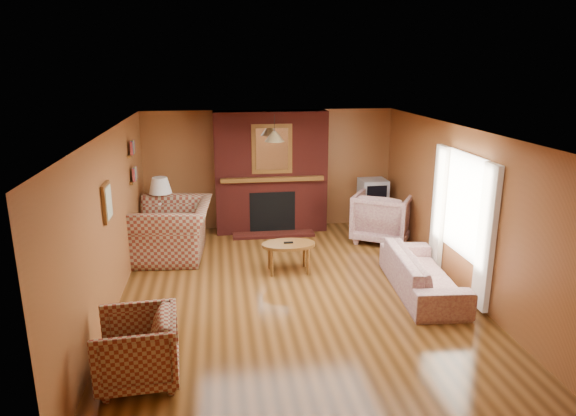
{
  "coord_description": "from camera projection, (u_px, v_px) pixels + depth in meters",
  "views": [
    {
      "loc": [
        -1.03,
        -6.93,
        3.26
      ],
      "look_at": [
        0.01,
        0.6,
        1.13
      ],
      "focal_mm": 32.0,
      "sensor_mm": 36.0,
      "label": 1
    }
  ],
  "objects": [
    {
      "name": "wall_back",
      "position": [
        270.0,
        170.0,
        10.4
      ],
      "size": [
        6.5,
        0.0,
        6.5
      ],
      "primitive_type": "plane",
      "rotation": [
        1.57,
        0.0,
        0.0
      ],
      "color": "#97592E",
      "rests_on": "floor"
    },
    {
      "name": "plaid_loveseat",
      "position": [
        173.0,
        230.0,
        8.94
      ],
      "size": [
        1.4,
        1.57,
        0.96
      ],
      "primitive_type": "imported",
      "rotation": [
        0.0,
        0.0,
        -1.64
      ],
      "color": "maroon",
      "rests_on": "floor"
    },
    {
      "name": "wall_right",
      "position": [
        459.0,
        208.0,
        7.63
      ],
      "size": [
        0.0,
        6.5,
        6.5
      ],
      "primitive_type": "plane",
      "rotation": [
        1.57,
        0.0,
        -1.57
      ],
      "color": "#97592E",
      "rests_on": "floor"
    },
    {
      "name": "coffee_table",
      "position": [
        288.0,
        247.0,
        8.26
      ],
      "size": [
        0.87,
        0.54,
        0.51
      ],
      "color": "brown",
      "rests_on": "floor"
    },
    {
      "name": "floral_armchair",
      "position": [
        383.0,
        217.0,
        9.73
      ],
      "size": [
        1.41,
        1.42,
        0.95
      ],
      "primitive_type": "imported",
      "rotation": [
        0.0,
        0.0,
        2.59
      ],
      "color": "beige",
      "rests_on": "floor"
    },
    {
      "name": "floor",
      "position": [
        293.0,
        292.0,
        7.63
      ],
      "size": [
        6.5,
        6.5,
        0.0
      ],
      "primitive_type": "plane",
      "color": "#482A0F",
      "rests_on": "ground"
    },
    {
      "name": "bookshelf",
      "position": [
        134.0,
        162.0,
        8.67
      ],
      "size": [
        0.09,
        0.55,
        0.71
      ],
      "color": "brown",
      "rests_on": "wall_left"
    },
    {
      "name": "floral_sofa",
      "position": [
        422.0,
        273.0,
        7.56
      ],
      "size": [
        0.95,
        2.09,
        0.59
      ],
      "primitive_type": "imported",
      "rotation": [
        0.0,
        0.0,
        1.5
      ],
      "color": "beige",
      "rests_on": "floor"
    },
    {
      "name": "botanical_print",
      "position": [
        107.0,
        202.0,
        6.6
      ],
      "size": [
        0.05,
        0.4,
        0.5
      ],
      "color": "brown",
      "rests_on": "wall_left"
    },
    {
      "name": "wall_left",
      "position": [
        111.0,
        222.0,
        6.97
      ],
      "size": [
        0.0,
        6.5,
        6.5
      ],
      "primitive_type": "plane",
      "rotation": [
        1.57,
        0.0,
        1.57
      ],
      "color": "#97592E",
      "rests_on": "floor"
    },
    {
      "name": "tv_stand",
      "position": [
        372.0,
        216.0,
        10.5
      ],
      "size": [
        0.51,
        0.46,
        0.55
      ],
      "primitive_type": "cube",
      "rotation": [
        0.0,
        0.0,
        -0.02
      ],
      "color": "black",
      "rests_on": "floor"
    },
    {
      "name": "table_lamp",
      "position": [
        161.0,
        194.0,
        9.43
      ],
      "size": [
        0.42,
        0.42,
        0.69
      ],
      "color": "silver",
      "rests_on": "side_table"
    },
    {
      "name": "window_right",
      "position": [
        462.0,
        217.0,
        7.46
      ],
      "size": [
        0.1,
        1.85,
        2.0
      ],
      "color": "beige",
      "rests_on": "wall_right"
    },
    {
      "name": "wall_front",
      "position": [
        351.0,
        325.0,
        4.2
      ],
      "size": [
        6.5,
        0.0,
        6.5
      ],
      "primitive_type": "plane",
      "rotation": [
        -1.57,
        0.0,
        0.0
      ],
      "color": "#97592E",
      "rests_on": "floor"
    },
    {
      "name": "crt_tv",
      "position": [
        373.0,
        191.0,
        10.35
      ],
      "size": [
        0.54,
        0.53,
        0.48
      ],
      "color": "#9EA0A5",
      "rests_on": "tv_stand"
    },
    {
      "name": "fireplace",
      "position": [
        271.0,
        173.0,
        10.15
      ],
      "size": [
        2.2,
        0.82,
        2.4
      ],
      "color": "#521712",
      "rests_on": "floor"
    },
    {
      "name": "ceiling",
      "position": [
        293.0,
        130.0,
        6.98
      ],
      "size": [
        6.5,
        6.5,
        0.0
      ],
      "primitive_type": "plane",
      "rotation": [
        3.14,
        0.0,
        0.0
      ],
      "color": "silver",
      "rests_on": "wall_back"
    },
    {
      "name": "plaid_armchair",
      "position": [
        137.0,
        349.0,
        5.39
      ],
      "size": [
        0.9,
        0.88,
        0.77
      ],
      "primitive_type": "imported",
      "rotation": [
        0.0,
        0.0,
        -1.5
      ],
      "color": "maroon",
      "rests_on": "floor"
    },
    {
      "name": "side_table",
      "position": [
        163.0,
        229.0,
        9.61
      ],
      "size": [
        0.45,
        0.45,
        0.58
      ],
      "primitive_type": "cube",
      "rotation": [
        0.0,
        0.0,
        0.03
      ],
      "color": "brown",
      "rests_on": "floor"
    },
    {
      "name": "pendant_light",
      "position": [
        274.0,
        137.0,
        9.28
      ],
      "size": [
        0.36,
        0.36,
        0.48
      ],
      "color": "black",
      "rests_on": "ceiling"
    }
  ]
}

